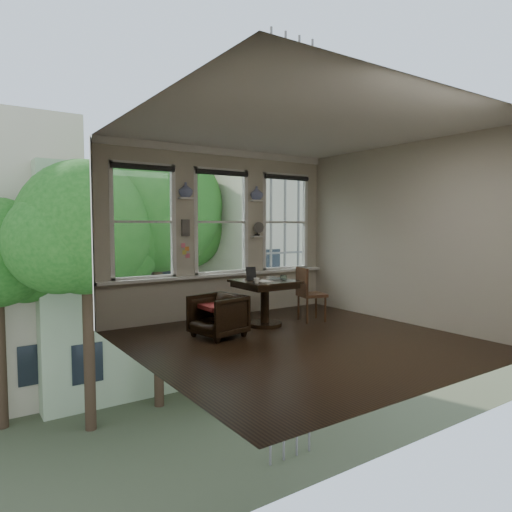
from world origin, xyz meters
TOP-DOWN VIEW (x-y plane):
  - ground at (0.00, 0.00)m, footprint 4.50×4.50m
  - ceiling at (0.00, 0.00)m, footprint 4.50×4.50m
  - wall_back at (0.00, 2.25)m, footprint 4.50×0.00m
  - wall_front at (0.00, -2.25)m, footprint 4.50×0.00m
  - wall_left at (-2.25, 0.00)m, footprint 0.00×4.50m
  - wall_right at (2.25, 0.00)m, footprint 0.00×4.50m
  - window_left at (-1.45, 2.25)m, footprint 1.10×0.12m
  - window_center at (0.00, 2.25)m, footprint 1.10×0.12m
  - window_right at (1.45, 2.25)m, footprint 1.10×0.12m
  - shelf_left at (-0.72, 2.15)m, footprint 0.26×0.16m
  - shelf_right at (0.72, 2.15)m, footprint 0.26×0.16m
  - intercom at (-0.72, 2.18)m, footprint 0.14×0.06m
  - sticky_notes at (-0.72, 2.19)m, footprint 0.16×0.01m
  - desk_fan at (0.72, 2.13)m, footprint 0.20×0.20m
  - vase_left at (-0.72, 2.15)m, footprint 0.24×0.24m
  - vase_right at (0.72, 2.15)m, footprint 0.24×0.24m
  - table at (0.16, 1.08)m, footprint 0.90×0.90m
  - armchair_left at (-0.83, 0.87)m, footprint 0.82×0.80m
  - cushion_red at (-0.83, 0.87)m, footprint 0.45×0.45m
  - side_chair_right at (1.05, 0.94)m, footprint 0.51×0.51m
  - laptop at (0.38, 1.01)m, footprint 0.36×0.32m
  - mug at (-0.17, 0.83)m, footprint 0.09×0.09m
  - drinking_glass at (0.39, 0.88)m, footprint 0.12×0.12m
  - tablet at (-0.04, 1.19)m, footprint 0.18×0.12m
  - papers at (0.07, 1.00)m, footprint 0.24×0.31m

SIDE VIEW (x-z plane):
  - ground at x=0.00m, z-range 0.00..0.00m
  - armchair_left at x=-0.83m, z-range 0.00..0.63m
  - table at x=0.16m, z-range 0.00..0.75m
  - cushion_red at x=-0.83m, z-range 0.42..0.48m
  - side_chair_right at x=1.05m, z-range 0.00..0.92m
  - papers at x=0.07m, z-range 0.75..0.75m
  - laptop at x=0.38m, z-range 0.75..0.77m
  - mug at x=-0.17m, z-range 0.75..0.84m
  - drinking_glass at x=0.39m, z-range 0.75..0.84m
  - tablet at x=-0.04m, z-range 0.75..0.97m
  - sticky_notes at x=-0.72m, z-range 1.13..1.37m
  - wall_back at x=0.00m, z-range -0.75..3.75m
  - wall_front at x=0.00m, z-range -0.75..3.75m
  - wall_left at x=-2.25m, z-range -0.75..3.75m
  - wall_right at x=2.25m, z-range -0.75..3.75m
  - desk_fan at x=0.72m, z-range 1.41..1.65m
  - intercom at x=-0.72m, z-range 1.46..1.74m
  - window_left at x=-1.45m, z-range 0.75..2.65m
  - window_center at x=0.00m, z-range 0.75..2.65m
  - window_right at x=1.45m, z-range 0.75..2.65m
  - shelf_left at x=-0.72m, z-range 2.08..2.12m
  - shelf_right at x=0.72m, z-range 2.08..2.12m
  - vase_left at x=-0.72m, z-range 2.12..2.36m
  - vase_right at x=0.72m, z-range 2.12..2.36m
  - ceiling at x=0.00m, z-range 3.00..3.00m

